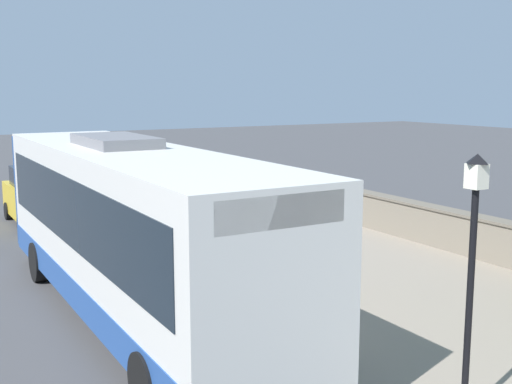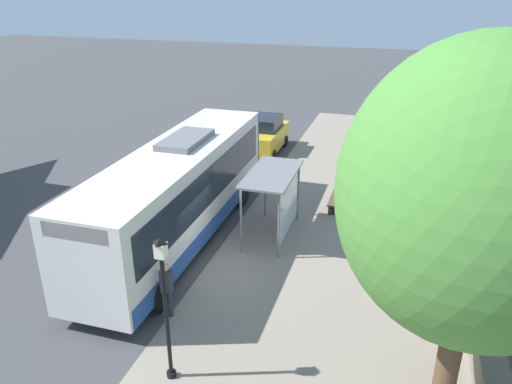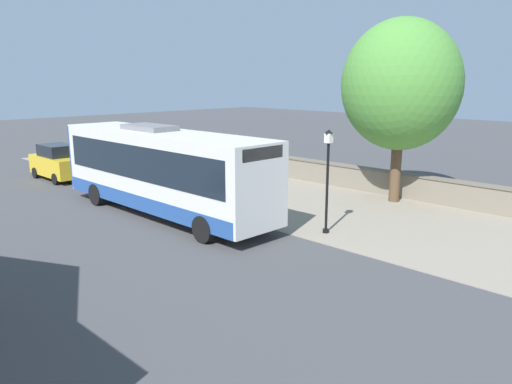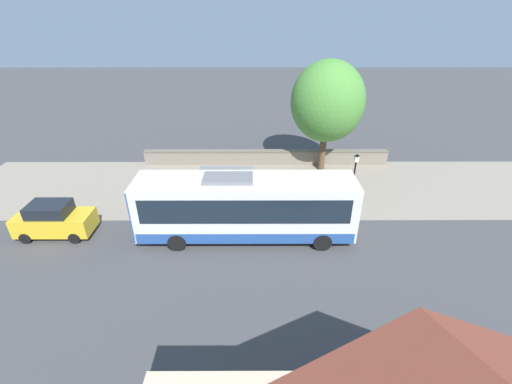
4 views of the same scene
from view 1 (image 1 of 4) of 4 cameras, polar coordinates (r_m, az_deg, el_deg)
name	(u,v)px [view 1 (image 1 of 4)]	position (r m, az deg, el deg)	size (l,w,h in m)	color
ground_plane	(233,323)	(13.63, -2.06, -11.59)	(120.00, 120.00, 0.00)	#424244
sidewalk_plaza	(397,289)	(16.10, 12.39, -8.45)	(9.00, 44.00, 0.02)	gray
stone_wall	(510,245)	(18.83, 21.65, -4.37)	(0.60, 20.00, 1.23)	slate
bus	(131,226)	(13.72, -11.04, -3.02)	(2.75, 11.83, 3.82)	silver
bus_shelter	(242,196)	(16.16, -1.23, -0.32)	(1.68, 3.43, 2.61)	slate
pedestrian	(315,318)	(10.88, 5.28, -11.13)	(0.34, 0.24, 1.79)	#2D3347
bench	(244,228)	(20.16, -1.05, -3.26)	(0.40, 1.81, 0.88)	brown
street_lamp_near	(472,265)	(9.67, 18.61, -6.19)	(0.28, 0.28, 3.95)	black
parked_car_behind_bus	(38,197)	(24.31, -18.84, -0.40)	(1.88, 4.18, 2.04)	gold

